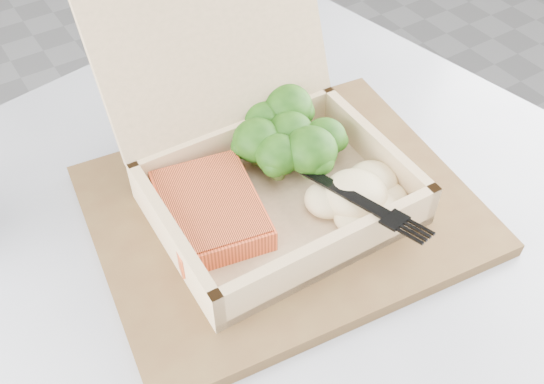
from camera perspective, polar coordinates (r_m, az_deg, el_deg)
cafe_table at (r=0.71m, az=-0.22°, el=-16.04°), size 0.90×0.90×0.72m
serving_tray at (r=0.59m, az=0.95°, el=-1.63°), size 0.38×0.32×0.02m
takeout_container at (r=0.56m, az=-1.40°, el=4.47°), size 0.24×0.25×0.20m
salmon_fillet at (r=0.55m, az=-5.78°, el=-1.68°), size 0.11×0.13×0.02m
broccoli_pile at (r=0.60m, az=1.73°, el=5.09°), size 0.12×0.12×0.04m
mashed_potatoes at (r=0.56m, az=7.86°, el=-0.20°), size 0.10×0.08×0.03m
plastic_fork at (r=0.55m, az=5.08°, el=1.24°), size 0.04×0.15×0.02m
receipt at (r=0.71m, az=-7.86°, el=7.57°), size 0.07×0.13×0.00m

